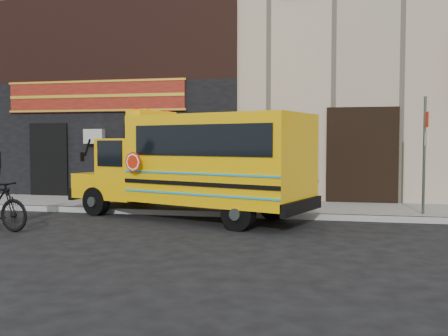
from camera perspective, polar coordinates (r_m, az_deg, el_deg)
ground at (r=11.34m, az=-3.50°, el=-7.46°), size 120.00×120.00×0.00m
curb at (r=13.82m, az=-0.65°, el=-5.25°), size 40.00×0.20×0.15m
sidewalk at (r=15.28m, az=0.56°, el=-4.46°), size 40.00×3.00×0.15m
building at (r=21.81m, az=3.79°, el=13.75°), size 20.00×10.70×12.00m
school_bus at (r=13.22m, az=-2.94°, el=0.62°), size 7.21×4.35×2.92m
sign_pole at (r=14.14m, az=21.94°, el=1.69°), size 0.09×0.28×3.25m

